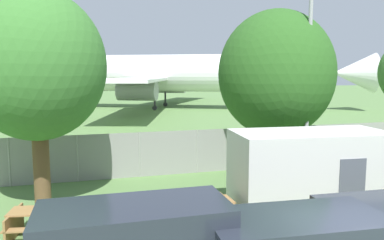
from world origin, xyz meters
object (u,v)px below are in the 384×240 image
at_px(picnic_bench_open_grass, 44,220).
at_px(portable_cabin, 310,172).
at_px(picnic_bench_near_cabin, 202,211).
at_px(airplane, 171,74).
at_px(tree_behind_benches, 276,74).
at_px(tree_left_of_cabin, 36,66).

bearing_deg(picnic_bench_open_grass, portable_cabin, -2.07).
xyz_separation_m(portable_cabin, picnic_bench_open_grass, (-7.99, 0.29, -0.83)).
distance_m(portable_cabin, picnic_bench_open_grass, 8.04).
distance_m(portable_cabin, picnic_bench_near_cabin, 3.77).
bearing_deg(airplane, picnic_bench_open_grass, -82.78).
height_order(picnic_bench_open_grass, tree_behind_benches, tree_behind_benches).
relative_size(picnic_bench_near_cabin, picnic_bench_open_grass, 0.94).
height_order(airplane, tree_left_of_cabin, airplane).
xyz_separation_m(portable_cabin, tree_left_of_cabin, (-8.30, 3.00, 3.34)).
distance_m(airplane, portable_cabin, 37.11).
relative_size(tree_left_of_cabin, tree_behind_benches, 0.99).
xyz_separation_m(airplane, picnic_bench_open_grass, (-11.66, -36.50, -3.98)).
relative_size(picnic_bench_near_cabin, tree_left_of_cabin, 0.26).
distance_m(portable_cabin, tree_left_of_cabin, 9.43).
relative_size(portable_cabin, tree_left_of_cabin, 0.71).
height_order(airplane, picnic_bench_near_cabin, airplane).
height_order(airplane, portable_cabin, airplane).
distance_m(picnic_bench_near_cabin, tree_behind_benches, 8.28).
distance_m(airplane, tree_left_of_cabin, 35.85).
height_order(picnic_bench_near_cabin, tree_left_of_cabin, tree_left_of_cabin).
bearing_deg(tree_left_of_cabin, airplane, 70.50).
distance_m(picnic_bench_near_cabin, picnic_bench_open_grass, 4.34).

